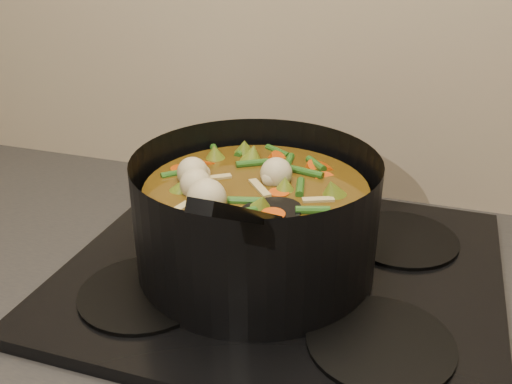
% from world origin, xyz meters
% --- Properties ---
extents(stovetop, '(0.62, 0.54, 0.03)m').
position_xyz_m(stovetop, '(0.00, 1.93, 0.92)').
color(stovetop, black).
rests_on(stovetop, counter).
extents(stockpot, '(0.41, 0.50, 0.25)m').
position_xyz_m(stockpot, '(-0.04, 1.92, 1.01)').
color(stockpot, black).
rests_on(stockpot, stovetop).
extents(saucepan, '(0.15, 0.15, 0.12)m').
position_xyz_m(saucepan, '(-0.19, 2.08, 0.98)').
color(saucepan, silver).
rests_on(saucepan, stovetop).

